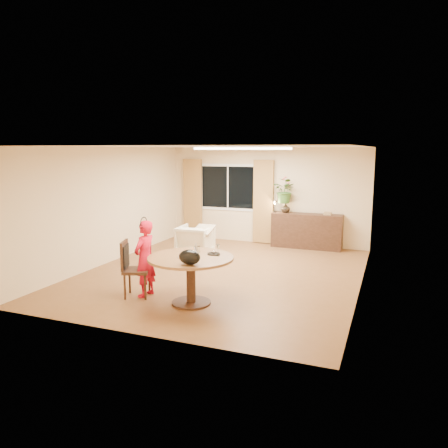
% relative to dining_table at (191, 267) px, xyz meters
% --- Properties ---
extents(floor, '(6.50, 6.50, 0.00)m').
position_rel_dining_table_xyz_m(floor, '(-0.17, 1.86, -0.64)').
color(floor, brown).
rests_on(floor, ground).
extents(ceiling, '(6.50, 6.50, 0.00)m').
position_rel_dining_table_xyz_m(ceiling, '(-0.17, 1.86, 1.96)').
color(ceiling, white).
rests_on(ceiling, wall_back).
extents(wall_back, '(5.50, 0.00, 5.50)m').
position_rel_dining_table_xyz_m(wall_back, '(-0.17, 5.11, 0.66)').
color(wall_back, beige).
rests_on(wall_back, floor).
extents(wall_left, '(0.00, 6.50, 6.50)m').
position_rel_dining_table_xyz_m(wall_left, '(-2.92, 1.86, 0.66)').
color(wall_left, beige).
rests_on(wall_left, floor).
extents(wall_right, '(0.00, 6.50, 6.50)m').
position_rel_dining_table_xyz_m(wall_right, '(2.58, 1.86, 0.66)').
color(wall_right, beige).
rests_on(wall_right, floor).
extents(window, '(1.70, 0.03, 1.30)m').
position_rel_dining_table_xyz_m(window, '(-1.27, 5.09, 0.86)').
color(window, white).
rests_on(window, wall_back).
extents(curtain_left, '(0.55, 0.08, 2.25)m').
position_rel_dining_table_xyz_m(curtain_left, '(-2.32, 5.01, 0.51)').
color(curtain_left, olive).
rests_on(curtain_left, wall_back).
extents(curtain_right, '(0.55, 0.08, 2.25)m').
position_rel_dining_table_xyz_m(curtain_right, '(-0.22, 5.01, 0.51)').
color(curtain_right, olive).
rests_on(curtain_right, wall_back).
extents(ceiling_panel, '(2.20, 0.35, 0.05)m').
position_rel_dining_table_xyz_m(ceiling_panel, '(-0.17, 3.06, 1.93)').
color(ceiling_panel, white).
rests_on(ceiling_panel, ceiling).
extents(dining_table, '(1.42, 1.42, 0.81)m').
position_rel_dining_table_xyz_m(dining_table, '(0.00, 0.00, 0.00)').
color(dining_table, brown).
rests_on(dining_table, floor).
extents(dining_chair, '(0.59, 0.57, 0.99)m').
position_rel_dining_table_xyz_m(dining_chair, '(-1.04, -0.01, -0.14)').
color(dining_chair, black).
rests_on(dining_chair, floor).
extents(child, '(0.52, 0.37, 1.34)m').
position_rel_dining_table_xyz_m(child, '(-0.92, 0.07, 0.04)').
color(child, red).
rests_on(child, floor).
extents(laptop, '(0.38, 0.31, 0.22)m').
position_rel_dining_table_xyz_m(laptop, '(-0.04, -0.03, 0.28)').
color(laptop, '#B7B7BC').
rests_on(laptop, dining_table).
extents(tumbler, '(0.09, 0.09, 0.11)m').
position_rel_dining_table_xyz_m(tumbler, '(-0.01, 0.30, 0.23)').
color(tumbler, white).
rests_on(tumbler, dining_table).
extents(wine_glass, '(0.09, 0.09, 0.20)m').
position_rel_dining_table_xyz_m(wine_glass, '(0.40, 0.21, 0.27)').
color(wine_glass, white).
rests_on(wine_glass, dining_table).
extents(pot_lid, '(0.22, 0.22, 0.04)m').
position_rel_dining_table_xyz_m(pot_lid, '(0.29, 0.29, 0.19)').
color(pot_lid, white).
rests_on(pot_lid, dining_table).
extents(handbag, '(0.39, 0.27, 0.24)m').
position_rel_dining_table_xyz_m(handbag, '(0.20, -0.46, 0.29)').
color(handbag, black).
rests_on(handbag, dining_table).
extents(armchair, '(0.83, 0.85, 0.73)m').
position_rel_dining_table_xyz_m(armchair, '(-1.36, 3.10, -0.27)').
color(armchair, '#C1B999').
rests_on(armchair, floor).
extents(throw, '(0.46, 0.55, 0.03)m').
position_rel_dining_table_xyz_m(throw, '(-1.11, 3.02, 0.11)').
color(throw, beige).
rests_on(throw, armchair).
extents(sideboard, '(1.80, 0.44, 0.90)m').
position_rel_dining_table_xyz_m(sideboard, '(1.00, 4.87, -0.18)').
color(sideboard, black).
rests_on(sideboard, floor).
extents(vase, '(0.27, 0.27, 0.25)m').
position_rel_dining_table_xyz_m(vase, '(0.43, 4.87, 0.39)').
color(vase, black).
rests_on(vase, sideboard).
extents(bouquet, '(0.72, 0.67, 0.66)m').
position_rel_dining_table_xyz_m(bouquet, '(0.41, 4.87, 0.85)').
color(bouquet, '#315F23').
rests_on(bouquet, vase).
extents(book_stack, '(0.21, 0.17, 0.08)m').
position_rel_dining_table_xyz_m(book_stack, '(1.52, 4.87, 0.31)').
color(book_stack, '#866044').
rests_on(book_stack, sideboard).
extents(desk_lamp, '(0.15, 0.15, 0.32)m').
position_rel_dining_table_xyz_m(desk_lamp, '(0.15, 4.82, 0.43)').
color(desk_lamp, black).
rests_on(desk_lamp, sideboard).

